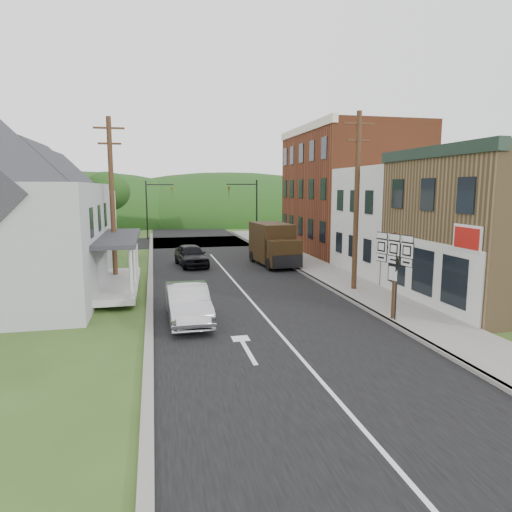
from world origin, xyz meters
TOP-DOWN VIEW (x-y plane):
  - ground at (0.00, 0.00)m, footprint 120.00×120.00m
  - road at (0.00, 10.00)m, footprint 9.00×90.00m
  - cross_road at (0.00, 27.00)m, footprint 60.00×9.00m
  - sidewalk_right at (5.90, 8.00)m, footprint 2.80×55.00m
  - curb_right at (4.55, 8.00)m, footprint 0.20×55.00m
  - curb_left at (-4.65, 8.00)m, footprint 0.30×55.00m
  - storefront_tan at (11.30, 0.00)m, footprint 8.00×8.00m
  - storefront_white at (11.30, 7.50)m, footprint 8.00×7.00m
  - storefront_red at (11.30, 17.00)m, footprint 8.00×12.00m
  - house_blue at (-11.00, 17.00)m, footprint 7.14×8.16m
  - house_cream at (-11.50, 26.00)m, footprint 7.14×8.16m
  - utility_pole_right at (5.60, 3.50)m, footprint 1.60×0.26m
  - utility_pole_left at (-6.50, 8.00)m, footprint 1.60×0.26m
  - traffic_signal_right at (4.30, 23.50)m, footprint 2.87×0.20m
  - traffic_signal_left at (-4.30, 30.50)m, footprint 2.87×0.20m
  - tree_left_d at (-9.00, 32.00)m, footprint 4.80×4.80m
  - forested_ridge at (0.00, 55.00)m, footprint 90.00×30.00m
  - silver_sedan at (-3.14, -0.08)m, footprint 1.69×4.56m
  - dark_sedan at (-1.95, 12.96)m, footprint 2.32×4.57m
  - delivery_van at (3.59, 12.00)m, footprint 2.52×5.31m
  - route_sign_cluster at (4.75, -1.89)m, footprint 0.54×1.93m
  - warning_sign at (4.78, -2.04)m, footprint 0.11×0.72m

SIDE VIEW (x-z plane):
  - ground at x=0.00m, z-range 0.00..0.00m
  - road at x=0.00m, z-range -0.01..0.01m
  - cross_road at x=0.00m, z-range -0.01..0.01m
  - forested_ridge at x=0.00m, z-range -8.00..8.00m
  - curb_left at x=-4.65m, z-range 0.00..0.12m
  - sidewalk_right at x=5.90m, z-range 0.00..0.15m
  - curb_right at x=4.55m, z-range 0.00..0.15m
  - silver_sedan at x=-3.14m, z-range 0.00..1.49m
  - dark_sedan at x=-1.95m, z-range 0.00..1.49m
  - delivery_van at x=3.59m, z-range 0.02..2.90m
  - warning_sign at x=4.78m, z-range 0.51..3.13m
  - route_sign_cluster at x=4.75m, z-range 0.66..4.10m
  - storefront_white at x=11.30m, z-range 0.00..6.50m
  - storefront_tan at x=11.30m, z-range 0.00..7.00m
  - house_blue at x=-11.00m, z-range 0.05..7.33m
  - house_cream at x=-11.50m, z-range 0.05..7.33m
  - traffic_signal_right at x=4.30m, z-range 0.76..6.76m
  - traffic_signal_left at x=-4.30m, z-range 0.76..6.76m
  - utility_pole_right at x=5.60m, z-range 0.16..9.16m
  - utility_pole_left at x=-6.50m, z-range 0.16..9.16m
  - tree_left_d at x=-9.00m, z-range 1.41..8.35m
  - storefront_red at x=11.30m, z-range 0.00..10.00m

